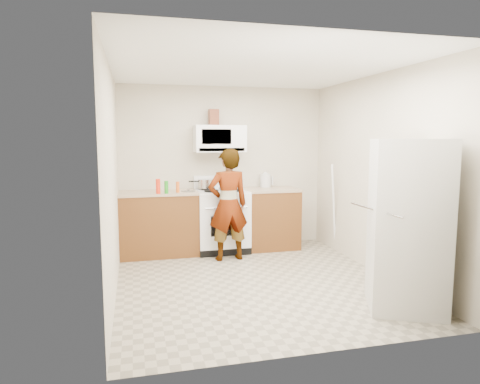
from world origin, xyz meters
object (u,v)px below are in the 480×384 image
object	(u,v)px
fridge	(408,225)
kettle	(265,181)
gas_range	(222,219)
saucepan	(206,184)
microwave	(220,139)
person	(228,205)

from	to	relation	value
fridge	kettle	world-z (taller)	fridge
gas_range	saucepan	xyz separation A→B (m)	(-0.22, 0.14, 0.53)
microwave	saucepan	size ratio (longest dim) A/B	3.22
kettle	saucepan	bearing A→B (deg)	-173.27
fridge	person	bearing A→B (deg)	146.91
person	kettle	size ratio (longest dim) A/B	7.66
gas_range	fridge	xyz separation A→B (m)	(1.35, -2.62, 0.36)
person	fridge	size ratio (longest dim) A/B	0.92
person	fridge	bearing A→B (deg)	116.80
gas_range	saucepan	bearing A→B (deg)	147.73
fridge	saucepan	xyz separation A→B (m)	(-1.57, 2.76, 0.17)
microwave	saucepan	world-z (taller)	microwave
person	kettle	bearing A→B (deg)	-143.10
microwave	person	size ratio (longest dim) A/B	0.48
gas_range	kettle	xyz separation A→B (m)	(0.76, 0.20, 0.55)
gas_range	kettle	size ratio (longest dim) A/B	5.52
gas_range	microwave	distance (m)	1.22
gas_range	microwave	world-z (taller)	microwave
person	microwave	bearing A→B (deg)	-96.23
gas_range	person	bearing A→B (deg)	-90.71
fridge	gas_range	bearing A→B (deg)	141.63
microwave	saucepan	bearing A→B (deg)	177.51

